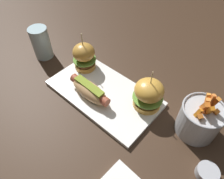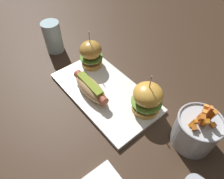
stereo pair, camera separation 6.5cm
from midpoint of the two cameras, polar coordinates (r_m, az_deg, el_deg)
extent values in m
plane|color=#382619|center=(0.71, 0.66, -1.26)|extent=(3.00, 3.00, 0.00)
cube|color=white|center=(0.70, 0.67, -0.89)|extent=(0.38, 0.21, 0.01)
ellipsoid|color=tan|center=(0.67, -3.28, 0.23)|extent=(0.16, 0.06, 0.05)
cylinder|color=brown|center=(0.67, -3.30, 0.55)|extent=(0.16, 0.03, 0.03)
cube|color=olive|center=(0.66, -3.36, 1.56)|extent=(0.12, 0.03, 0.01)
cylinder|color=#BF8837|center=(0.79, -3.26, 7.35)|extent=(0.08, 0.08, 0.02)
cylinder|color=#512D17|center=(0.78, -3.32, 8.31)|extent=(0.07, 0.07, 0.02)
cylinder|color=#609338|center=(0.77, -3.35, 8.88)|extent=(0.08, 0.08, 0.00)
ellipsoid|color=#BF8837|center=(0.75, -3.46, 10.83)|extent=(0.08, 0.08, 0.06)
cylinder|color=tan|center=(0.72, -3.63, 13.72)|extent=(0.00, 0.00, 0.06)
cylinder|color=gold|center=(0.66, 12.11, -4.78)|extent=(0.09, 0.09, 0.02)
cylinder|color=brown|center=(0.65, 12.35, -3.88)|extent=(0.08, 0.08, 0.01)
cylinder|color=#6B9E3D|center=(0.64, 12.48, -3.37)|extent=(0.10, 0.10, 0.00)
ellipsoid|color=gold|center=(0.61, 12.97, -1.50)|extent=(0.09, 0.09, 0.06)
cylinder|color=tan|center=(0.58, 13.73, 1.38)|extent=(0.00, 0.00, 0.06)
cylinder|color=#B7BABF|center=(0.62, 25.02, -10.74)|extent=(0.12, 0.12, 0.10)
torus|color=#A8AAB2|center=(0.58, 26.66, -8.07)|extent=(0.12, 0.12, 0.01)
cube|color=orange|center=(0.60, 28.79, -9.35)|extent=(0.02, 0.03, 0.06)
cube|color=orange|center=(0.58, 26.05, -7.71)|extent=(0.03, 0.05, 0.08)
cube|color=orange|center=(0.59, 28.18, -7.29)|extent=(0.03, 0.03, 0.09)
cube|color=orange|center=(0.60, 27.25, -8.52)|extent=(0.02, 0.02, 0.06)
cube|color=orange|center=(0.58, 26.70, -7.47)|extent=(0.02, 0.03, 0.09)
cube|color=orange|center=(0.58, 24.80, -9.87)|extent=(0.03, 0.05, 0.06)
cube|color=orange|center=(0.58, 27.10, -8.74)|extent=(0.03, 0.05, 0.09)
cube|color=orange|center=(0.58, 26.70, -8.02)|extent=(0.02, 0.02, 0.09)
cube|color=orange|center=(0.57, 23.63, -9.89)|extent=(0.02, 0.03, 0.06)
cube|color=orange|center=(0.59, 26.67, -7.62)|extent=(0.03, 0.03, 0.09)
cube|color=orange|center=(0.58, 26.23, -8.66)|extent=(0.03, 0.04, 0.08)
cylinder|color=silver|center=(0.87, -14.01, 13.86)|extent=(0.07, 0.07, 0.13)
camera|label=1|loc=(0.03, -87.13, 3.26)|focal=32.91mm
camera|label=2|loc=(0.03, 92.87, -3.26)|focal=32.91mm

